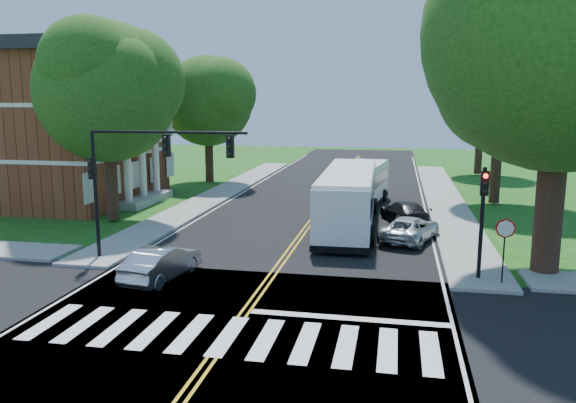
% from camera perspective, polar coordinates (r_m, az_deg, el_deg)
% --- Properties ---
extents(ground, '(140.00, 140.00, 0.00)m').
position_cam_1_polar(ground, '(18.10, -5.64, -12.83)').
color(ground, '#174D13').
rests_on(ground, ground).
extents(road, '(14.00, 96.00, 0.01)m').
position_cam_1_polar(road, '(35.00, 2.81, -1.43)').
color(road, black).
rests_on(road, ground).
extents(cross_road, '(60.00, 12.00, 0.01)m').
position_cam_1_polar(cross_road, '(18.09, -5.64, -12.81)').
color(cross_road, black).
rests_on(cross_road, ground).
extents(center_line, '(0.36, 70.00, 0.01)m').
position_cam_1_polar(center_line, '(38.88, 3.66, -0.24)').
color(center_line, gold).
rests_on(center_line, road).
extents(edge_line_w, '(0.12, 70.00, 0.01)m').
position_cam_1_polar(edge_line_w, '(40.30, -5.97, 0.10)').
color(edge_line_w, silver).
rests_on(edge_line_w, road).
extents(edge_line_e, '(0.12, 70.00, 0.01)m').
position_cam_1_polar(edge_line_e, '(38.62, 13.71, -0.59)').
color(edge_line_e, silver).
rests_on(edge_line_e, road).
extents(crosswalk, '(12.60, 3.00, 0.01)m').
position_cam_1_polar(crosswalk, '(17.65, -6.12, -13.40)').
color(crosswalk, silver).
rests_on(crosswalk, road).
extents(stop_bar, '(6.60, 0.40, 0.01)m').
position_cam_1_polar(stop_bar, '(18.94, 6.21, -11.70)').
color(stop_bar, silver).
rests_on(stop_bar, road).
extents(sidewalk_nw, '(2.60, 40.00, 0.15)m').
position_cam_1_polar(sidewalk_nw, '(43.56, -6.71, 0.92)').
color(sidewalk_nw, gray).
rests_on(sidewalk_nw, ground).
extents(sidewalk_ne, '(2.60, 40.00, 0.15)m').
position_cam_1_polar(sidewalk_ne, '(41.66, 15.60, 0.19)').
color(sidewalk_ne, gray).
rests_on(sidewalk_ne, ground).
extents(tree_ne_big, '(10.80, 10.80, 14.91)m').
position_cam_1_polar(tree_ne_big, '(24.83, 26.23, 15.11)').
color(tree_ne_big, '#362315').
rests_on(tree_ne_big, ground).
extents(tree_west_near, '(8.00, 8.00, 11.40)m').
position_cam_1_polar(tree_west_near, '(34.12, -17.95, 10.51)').
color(tree_west_near, '#362315').
rests_on(tree_west_near, ground).
extents(tree_west_far, '(7.60, 7.60, 10.67)m').
position_cam_1_polar(tree_west_far, '(48.59, -8.15, 10.05)').
color(tree_west_far, '#362315').
rests_on(tree_west_far, ground).
extents(tree_east_mid, '(8.40, 8.40, 11.93)m').
position_cam_1_polar(tree_east_mid, '(40.48, 20.84, 10.70)').
color(tree_east_mid, '#362315').
rests_on(tree_east_mid, ground).
extents(tree_east_far, '(7.20, 7.20, 10.34)m').
position_cam_1_polar(tree_east_far, '(56.44, 19.08, 9.48)').
color(tree_east_far, '#362315').
rests_on(tree_east_far, ground).
extents(brick_building, '(20.00, 13.00, 10.80)m').
position_cam_1_polar(brick_building, '(44.87, -25.90, 7.11)').
color(brick_building, brown).
rests_on(brick_building, ground).
extents(signal_nw, '(7.15, 0.46, 5.66)m').
position_cam_1_polar(signal_nw, '(24.94, -14.54, 3.71)').
color(signal_nw, black).
rests_on(signal_nw, ground).
extents(signal_ne, '(0.30, 0.46, 4.40)m').
position_cam_1_polar(signal_ne, '(22.98, 19.17, -0.64)').
color(signal_ne, black).
rests_on(signal_ne, ground).
extents(stop_sign, '(0.76, 0.08, 2.53)m').
position_cam_1_polar(stop_sign, '(22.85, 21.18, -3.22)').
color(stop_sign, black).
rests_on(stop_sign, ground).
extents(bus_lead, '(3.28, 12.64, 3.26)m').
position_cam_1_polar(bus_lead, '(31.51, 6.18, 0.42)').
color(bus_lead, white).
rests_on(bus_lead, road).
extents(bus_follow, '(3.80, 11.13, 2.82)m').
position_cam_1_polar(bus_follow, '(36.77, 7.08, 1.44)').
color(bus_follow, white).
rests_on(bus_follow, road).
extents(hatchback, '(2.04, 4.27, 1.35)m').
position_cam_1_polar(hatchback, '(23.09, -12.70, -6.08)').
color(hatchback, '#B5B7BD').
rests_on(hatchback, road).
extents(suv, '(3.46, 4.97, 1.26)m').
position_cam_1_polar(suv, '(29.20, 12.30, -2.72)').
color(suv, silver).
rests_on(suv, road).
extents(dark_sedan, '(3.19, 4.80, 1.29)m').
position_cam_1_polar(dark_sedan, '(33.44, 11.74, -1.04)').
color(dark_sedan, black).
rests_on(dark_sedan, road).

